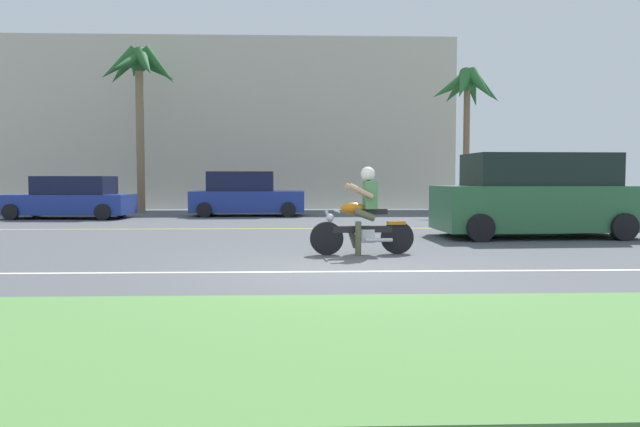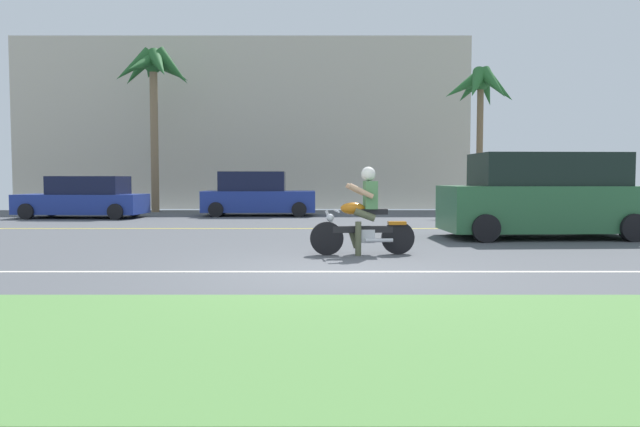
# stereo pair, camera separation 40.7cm
# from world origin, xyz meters

# --- Properties ---
(ground) EXTENTS (56.00, 30.00, 0.04)m
(ground) POSITION_xyz_m (0.00, 3.00, -0.02)
(ground) COLOR #4C4F54
(grass_median) EXTENTS (56.00, 3.80, 0.06)m
(grass_median) POSITION_xyz_m (0.00, -4.10, 0.03)
(grass_median) COLOR #548442
(grass_median) RESTS_ON ground
(lane_line_near) EXTENTS (50.40, 0.12, 0.01)m
(lane_line_near) POSITION_xyz_m (0.00, -0.07, 0.00)
(lane_line_near) COLOR silver
(lane_line_near) RESTS_ON ground
(lane_line_far) EXTENTS (50.40, 0.12, 0.01)m
(lane_line_far) POSITION_xyz_m (0.00, 7.93, 0.00)
(lane_line_far) COLOR yellow
(lane_line_far) RESTS_ON ground
(motorcyclist) EXTENTS (1.98, 0.65, 1.66)m
(motorcyclist) POSITION_xyz_m (0.57, 2.03, 0.70)
(motorcyclist) COLOR black
(motorcyclist) RESTS_ON ground
(suv_nearby) EXTENTS (4.98, 2.40, 2.04)m
(suv_nearby) POSITION_xyz_m (5.17, 5.28, 0.99)
(suv_nearby) COLOR #2D663D
(suv_nearby) RESTS_ON ground
(parked_car_0) EXTENTS (4.54, 2.19, 1.52)m
(parked_car_0) POSITION_xyz_m (-8.84, 12.66, 0.71)
(parked_car_0) COLOR navy
(parked_car_0) RESTS_ON ground
(parked_car_1) EXTENTS (4.33, 2.06, 1.70)m
(parked_car_1) POSITION_xyz_m (-2.67, 13.98, 0.79)
(parked_car_1) COLOR navy
(parked_car_1) RESTS_ON ground
(palm_tree_0) EXTENTS (3.36, 3.49, 6.97)m
(palm_tree_0) POSITION_xyz_m (-7.31, 16.44, 5.81)
(palm_tree_0) COLOR #846B4C
(palm_tree_0) RESTS_ON ground
(palm_tree_1) EXTENTS (3.15, 3.05, 5.92)m
(palm_tree_1) POSITION_xyz_m (6.21, 15.14, 4.90)
(palm_tree_1) COLOR brown
(palm_tree_1) RESTS_ON ground
(building_far) EXTENTS (21.45, 4.00, 8.04)m
(building_far) POSITION_xyz_m (-3.95, 21.00, 4.02)
(building_far) COLOR beige
(building_far) RESTS_ON ground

